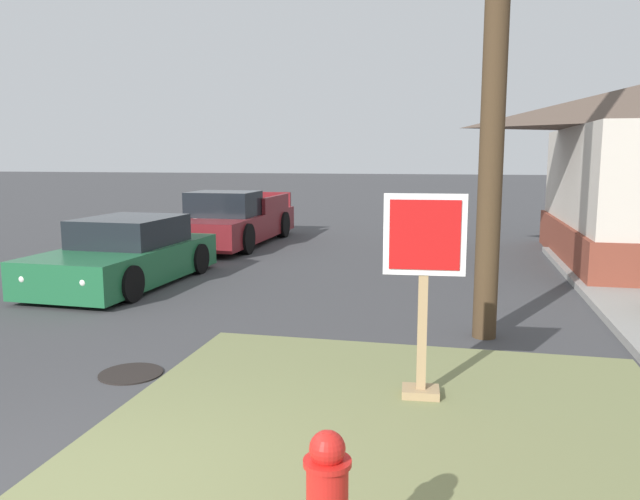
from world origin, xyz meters
TOP-DOWN VIEW (x-y plane):
  - grass_corner_patch at (2.10, 1.33)m, footprint 5.05×5.70m
  - stop_sign at (2.30, 2.52)m, footprint 0.77×0.31m
  - manhole_cover at (-0.89, 2.67)m, footprint 0.70×0.70m
  - parked_sedan_green at (-3.49, 7.16)m, footprint 2.06×4.27m
  - pickup_truck_maroon at (-3.37, 12.59)m, footprint 2.06×5.45m

SIDE VIEW (x-z plane):
  - manhole_cover at x=-0.89m, z-range 0.00..0.02m
  - grass_corner_patch at x=2.10m, z-range 0.00..0.08m
  - parked_sedan_green at x=-3.49m, z-range -0.08..1.17m
  - pickup_truck_maroon at x=-3.37m, z-range -0.12..1.36m
  - stop_sign at x=2.30m, z-range 0.06..2.04m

